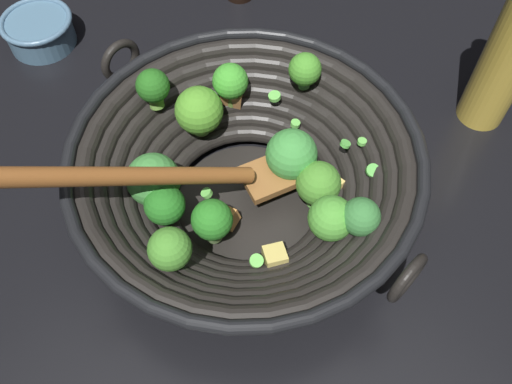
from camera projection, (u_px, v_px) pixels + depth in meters
ground_plane at (247, 206)px, 0.65m from camera, size 4.00×4.00×0.00m
wok at (245, 173)px, 0.60m from camera, size 0.42×0.41×0.21m
cooking_oil_bottle at (510, 54)px, 0.64m from camera, size 0.06×0.06×0.26m
prep_bowl at (39, 30)px, 0.78m from camera, size 0.10×0.10×0.04m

